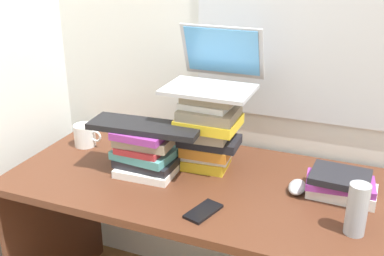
% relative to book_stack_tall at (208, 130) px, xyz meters
% --- Properties ---
extents(wall_back, '(6.00, 0.06, 2.60)m').
position_rel_book_stack_tall_xyz_m(wall_back, '(0.02, 0.30, 0.38)').
color(wall_back, silver).
rests_on(wall_back, ground).
extents(book_stack_tall, '(0.24, 0.20, 0.31)m').
position_rel_book_stack_tall_xyz_m(book_stack_tall, '(0.00, 0.00, 0.00)').
color(book_stack_tall, yellow).
rests_on(book_stack_tall, desk).
extents(book_stack_keyboard_riser, '(0.24, 0.20, 0.18)m').
position_rel_book_stack_tall_xyz_m(book_stack_keyboard_riser, '(-0.21, -0.12, -0.08)').
color(book_stack_keyboard_riser, white).
rests_on(book_stack_keyboard_riser, desk).
extents(book_stack_side, '(0.24, 0.17, 0.09)m').
position_rel_book_stack_tall_xyz_m(book_stack_side, '(0.50, -0.04, -0.12)').
color(book_stack_side, white).
rests_on(book_stack_side, desk).
extents(laptop, '(0.32, 0.30, 0.22)m').
position_rel_book_stack_tall_xyz_m(laptop, '(-0.00, 0.07, 0.20)').
color(laptop, '#B7BABF').
rests_on(laptop, book_stack_tall).
extents(keyboard, '(0.43, 0.17, 0.02)m').
position_rel_book_stack_tall_xyz_m(keyboard, '(-0.20, -0.12, 0.03)').
color(keyboard, black).
rests_on(keyboard, book_stack_keyboard_riser).
extents(computer_mouse, '(0.06, 0.10, 0.04)m').
position_rel_book_stack_tall_xyz_m(computer_mouse, '(0.36, -0.06, -0.14)').
color(computer_mouse, '#A5A8AD').
rests_on(computer_mouse, desk).
extents(mug, '(0.13, 0.09, 0.09)m').
position_rel_book_stack_tall_xyz_m(mug, '(-0.56, -0.00, -0.11)').
color(mug, white).
rests_on(mug, desk).
extents(water_bottle, '(0.06, 0.06, 0.17)m').
position_rel_book_stack_tall_xyz_m(water_bottle, '(0.56, -0.24, -0.08)').
color(water_bottle, '#999EA5').
rests_on(water_bottle, desk).
extents(cell_phone, '(0.10, 0.15, 0.01)m').
position_rel_book_stack_tall_xyz_m(cell_phone, '(0.10, -0.31, -0.16)').
color(cell_phone, black).
rests_on(cell_phone, desk).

